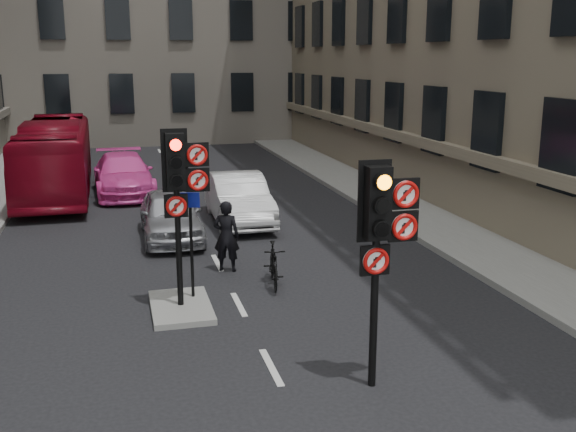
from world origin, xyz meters
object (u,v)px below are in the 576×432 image
motorcyclist (226,236)px  car_white (239,199)px  signal_near (382,227)px  motorcycle (274,265)px  info_sign (191,230)px  car_silver (171,215)px  bus_red (55,158)px  car_pink (123,174)px  signal_far (180,180)px

motorcyclist → car_white: bearing=-83.3°
signal_near → car_white: signal_near is taller
motorcycle → info_sign: size_ratio=0.71×
car_silver → car_white: bearing=32.9°
motorcyclist → motorcycle: bearing=143.2°
signal_near → motorcyclist: signal_near is taller
signal_near → motorcyclist: (-1.35, 6.32, -1.72)m
car_white → info_sign: size_ratio=2.03×
car_white → bus_red: 8.39m
info_sign → car_silver: bearing=99.8°
car_silver → info_sign: (0.01, -5.25, 0.88)m
signal_near → motorcycle: bearing=95.7°
car_pink → info_sign: 12.17m
car_white → signal_near: bearing=-88.7°
info_sign → car_pink: bearing=105.3°
signal_far → car_pink: size_ratio=0.70×
bus_red → car_pink: bearing=-15.1°
car_silver → bus_red: bus_red is taller
signal_near → signal_far: signal_far is taller
info_sign → signal_far: bearing=-108.1°
signal_near → car_white: size_ratio=0.79×
signal_far → car_pink: bearing=94.4°
motorcyclist → info_sign: size_ratio=0.77×
motorcyclist → info_sign: info_sign is taller
info_sign → car_white: bearing=81.4°
bus_red → motorcyclist: bus_red is taller
car_pink → motorcycle: size_ratio=3.19×
car_white → info_sign: bearing=-108.0°
bus_red → motorcycle: bus_red is taller
bus_red → motorcycle: 13.31m
signal_far → motorcyclist: 3.22m
bus_red → info_sign: size_ratio=4.41×
signal_far → car_pink: 12.68m
motorcyclist → car_silver: bearing=-52.1°
signal_far → motorcycle: 3.22m
signal_far → bus_red: bearing=104.5°
signal_far → car_pink: (-0.97, 12.49, -1.96)m
signal_near → car_pink: bearing=102.2°
car_white → car_pink: car_white is taller
signal_far → motorcyclist: signal_far is taller
car_white → bus_red: bearing=134.2°
signal_near → signal_far: 4.77m
signal_near → bus_red: (-5.99, 17.10, -1.20)m
car_white → car_pink: size_ratio=0.89×
signal_far → motorcyclist: bearing=61.7°
signal_far → car_silver: signal_far is taller
signal_near → info_sign: bearing=118.4°
signal_near → car_white: bearing=91.0°
signal_far → motorcycle: (2.10, 1.01, -2.22)m
car_pink → motorcycle: bearing=-77.8°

